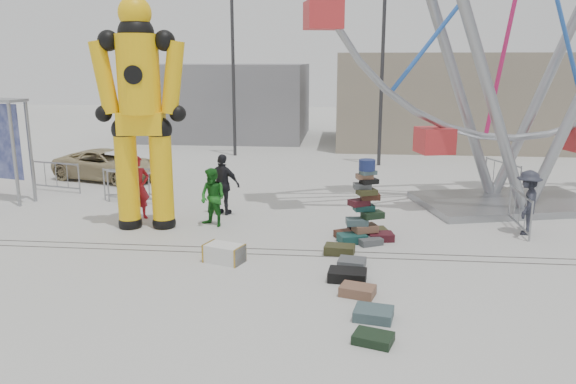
# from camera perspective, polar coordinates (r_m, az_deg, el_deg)

# --- Properties ---
(ground) EXTENTS (90.00, 90.00, 0.00)m
(ground) POSITION_cam_1_polar(r_m,az_deg,el_deg) (13.26, -0.72, -7.31)
(ground) COLOR #9E9E99
(ground) RESTS_ON ground
(track_line_near) EXTENTS (40.00, 0.04, 0.01)m
(track_line_near) POSITION_cam_1_polar(r_m,az_deg,el_deg) (13.82, -0.44, -6.42)
(track_line_near) COLOR #47443F
(track_line_near) RESTS_ON ground
(track_line_far) EXTENTS (40.00, 0.04, 0.01)m
(track_line_far) POSITION_cam_1_polar(r_m,az_deg,el_deg) (14.19, -0.27, -5.88)
(track_line_far) COLOR #47443F
(track_line_far) RESTS_ON ground
(building_right) EXTENTS (12.00, 8.00, 5.00)m
(building_right) POSITION_cam_1_polar(r_m,az_deg,el_deg) (32.89, 15.71, 9.04)
(building_right) COLOR gray
(building_right) RESTS_ON ground
(building_left) EXTENTS (10.00, 8.00, 4.40)m
(building_left) POSITION_cam_1_polar(r_m,az_deg,el_deg) (35.21, -6.52, 9.20)
(building_left) COLOR gray
(building_left) RESTS_ON ground
(lamp_post_right) EXTENTS (1.41, 0.25, 8.00)m
(lamp_post_right) POSITION_cam_1_polar(r_m,az_deg,el_deg) (25.39, 9.78, 12.70)
(lamp_post_right) COLOR #2D2D30
(lamp_post_right) RESTS_ON ground
(lamp_post_left) EXTENTS (1.41, 0.25, 8.00)m
(lamp_post_left) POSITION_cam_1_polar(r_m,az_deg,el_deg) (27.84, -5.41, 12.87)
(lamp_post_left) COLOR #2D2D30
(lamp_post_left) RESTS_ON ground
(suitcase_tower) EXTENTS (1.63, 1.41, 2.17)m
(suitcase_tower) POSITION_cam_1_polar(r_m,az_deg,el_deg) (14.95, 7.77, -2.59)
(suitcase_tower) COLOR #164441
(suitcase_tower) RESTS_ON ground
(crash_test_dummy) EXTENTS (2.59, 1.14, 6.49)m
(crash_test_dummy) POSITION_cam_1_polar(r_m,az_deg,el_deg) (15.93, -14.77, 8.39)
(crash_test_dummy) COLOR black
(crash_test_dummy) RESTS_ON ground
(steamer_trunk) EXTENTS (1.03, 0.79, 0.42)m
(steamer_trunk) POSITION_cam_1_polar(r_m,az_deg,el_deg) (13.40, -6.50, -6.21)
(steamer_trunk) COLOR silver
(steamer_trunk) RESTS_ON ground
(row_case_0) EXTENTS (0.78, 0.55, 0.23)m
(row_case_0) POSITION_cam_1_polar(r_m,az_deg,el_deg) (13.93, 5.26, -5.84)
(row_case_0) COLOR #36361B
(row_case_0) RESTS_ON ground
(row_case_1) EXTENTS (0.69, 0.61, 0.19)m
(row_case_1) POSITION_cam_1_polar(r_m,az_deg,el_deg) (13.13, 6.51, -7.17)
(row_case_1) COLOR #4F5356
(row_case_1) RESTS_ON ground
(row_case_2) EXTENTS (0.87, 0.62, 0.24)m
(row_case_2) POSITION_cam_1_polar(r_m,az_deg,el_deg) (12.34, 6.05, -8.41)
(row_case_2) COLOR black
(row_case_2) RESTS_ON ground
(row_case_3) EXTENTS (0.79, 0.64, 0.21)m
(row_case_3) POSITION_cam_1_polar(r_m,az_deg,el_deg) (11.63, 7.08, -9.91)
(row_case_3) COLOR brown
(row_case_3) RESTS_ON ground
(row_case_4) EXTENTS (0.80, 0.68, 0.20)m
(row_case_4) POSITION_cam_1_polar(r_m,az_deg,el_deg) (10.70, 8.68, -12.13)
(row_case_4) COLOR #3F575B
(row_case_4) RESTS_ON ground
(row_case_5) EXTENTS (0.76, 0.65, 0.16)m
(row_case_5) POSITION_cam_1_polar(r_m,az_deg,el_deg) (9.89, 8.65, -14.48)
(row_case_5) COLOR black
(row_case_5) RESTS_ON ground
(barricade_dummy_a) EXTENTS (1.97, 0.58, 1.10)m
(barricade_dummy_a) POSITION_cam_1_polar(r_m,az_deg,el_deg) (21.90, -22.48, 1.45)
(barricade_dummy_a) COLOR gray
(barricade_dummy_a) RESTS_ON ground
(barricade_dummy_b) EXTENTS (1.99, 0.43, 1.10)m
(barricade_dummy_b) POSITION_cam_1_polar(r_m,az_deg,el_deg) (19.76, -15.36, 0.80)
(barricade_dummy_b) COLOR gray
(barricade_dummy_b) RESTS_ON ground
(barricade_dummy_c) EXTENTS (1.99, 0.38, 1.10)m
(barricade_dummy_c) POSITION_cam_1_polar(r_m,az_deg,el_deg) (19.23, -15.26, 0.46)
(barricade_dummy_c) COLOR gray
(barricade_dummy_c) RESTS_ON ground
(barricade_wheel_front) EXTENTS (0.11, 2.00, 1.10)m
(barricade_wheel_front) POSITION_cam_1_polar(r_m,az_deg,el_deg) (16.91, 22.47, -1.82)
(barricade_wheel_front) COLOR gray
(barricade_wheel_front) RESTS_ON ground
(barricade_wheel_back) EXTENTS (0.82, 1.90, 1.10)m
(barricade_wheel_back) POSITION_cam_1_polar(r_m,az_deg,el_deg) (21.76, 20.92, 1.51)
(barricade_wheel_back) COLOR gray
(barricade_wheel_back) RESTS_ON ground
(pedestrian_red) EXTENTS (0.83, 0.82, 1.92)m
(pedestrian_red) POSITION_cam_1_polar(r_m,az_deg,el_deg) (17.26, -14.97, 0.45)
(pedestrian_red) COLOR #A71726
(pedestrian_red) RESTS_ON ground
(pedestrian_green) EXTENTS (1.02, 0.95, 1.68)m
(pedestrian_green) POSITION_cam_1_polar(r_m,az_deg,el_deg) (16.13, -7.65, -0.55)
(pedestrian_green) COLOR #18611A
(pedestrian_green) RESTS_ON ground
(pedestrian_black) EXTENTS (1.18, 0.73, 1.88)m
(pedestrian_black) POSITION_cam_1_polar(r_m,az_deg,el_deg) (17.27, -6.61, 0.75)
(pedestrian_black) COLOR black
(pedestrian_black) RESTS_ON ground
(pedestrian_grey) EXTENTS (1.03, 1.31, 1.77)m
(pedestrian_grey) POSITION_cam_1_polar(r_m,az_deg,el_deg) (16.56, 23.14, -0.98)
(pedestrian_grey) COLOR #262833
(pedestrian_grey) RESTS_ON ground
(parked_suv) EXTENTS (4.70, 3.14, 1.20)m
(parked_suv) POSITION_cam_1_polar(r_m,az_deg,el_deg) (23.42, -17.88, 2.65)
(parked_suv) COLOR tan
(parked_suv) RESTS_ON ground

